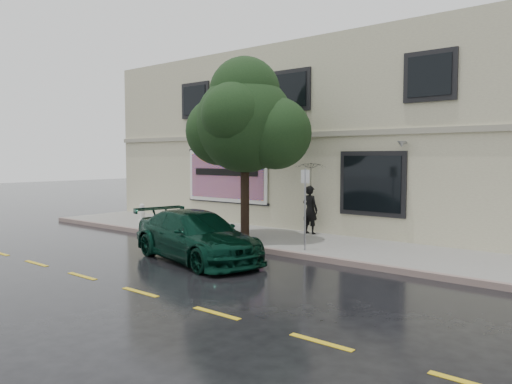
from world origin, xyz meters
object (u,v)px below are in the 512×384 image
Objects in this scene: car at (196,236)px; street_tree at (245,124)px; pedestrian at (310,210)px; fire_hydrant at (142,213)px.

street_tree reaches higher than car.
street_tree reaches higher than pedestrian.
car is 4.41m from street_tree.
fire_hydrant is at bearing 75.52° from car.
fire_hydrant is at bearing 174.81° from street_tree.
street_tree is 6.99m from fire_hydrant.
pedestrian reaches higher than car.
fire_hydrant is (-7.21, -1.61, -0.47)m from pedestrian.
street_tree reaches higher than fire_hydrant.
street_tree is 7.17× the size of fire_hydrant.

